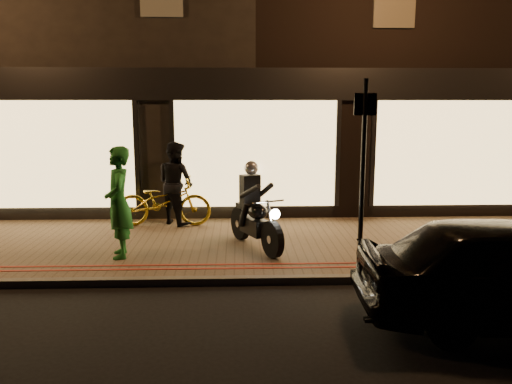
% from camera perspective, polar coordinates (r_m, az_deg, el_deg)
% --- Properties ---
extents(ground, '(90.00, 90.00, 0.00)m').
position_cam_1_polar(ground, '(7.73, 0.99, -10.61)').
color(ground, black).
rests_on(ground, ground).
extents(sidewalk, '(50.00, 4.00, 0.12)m').
position_cam_1_polar(sidewalk, '(9.61, 0.37, -6.05)').
color(sidewalk, brown).
rests_on(sidewalk, ground).
extents(kerb_stone, '(50.00, 0.14, 0.12)m').
position_cam_1_polar(kerb_stone, '(7.76, 0.97, -10.06)').
color(kerb_stone, '#59544C').
rests_on(kerb_stone, ground).
extents(red_kerb_lines, '(50.00, 0.26, 0.01)m').
position_cam_1_polar(red_kerb_lines, '(8.21, 0.79, -8.45)').
color(red_kerb_lines, maroon).
rests_on(red_kerb_lines, sidewalk).
extents(building_row, '(48.00, 10.11, 8.50)m').
position_cam_1_polar(building_row, '(16.29, -0.67, 15.43)').
color(building_row, black).
rests_on(building_row, ground).
extents(motorcycle, '(0.95, 1.81, 1.59)m').
position_cam_1_polar(motorcycle, '(9.10, -0.19, -2.60)').
color(motorcycle, black).
rests_on(motorcycle, sidewalk).
extents(sign_post, '(0.35, 0.09, 3.00)m').
position_cam_1_polar(sign_post, '(8.25, 12.14, 3.35)').
color(sign_post, black).
rests_on(sign_post, sidewalk).
extents(bicycle_gold, '(2.04, 0.74, 1.07)m').
position_cam_1_polar(bicycle_gold, '(10.91, -10.51, -1.07)').
color(bicycle_gold, gold).
rests_on(bicycle_gold, sidewalk).
extents(person_green, '(0.61, 0.79, 1.91)m').
position_cam_1_polar(person_green, '(8.79, -15.44, -1.15)').
color(person_green, '#1C6B24').
rests_on(person_green, sidewalk).
extents(person_dark, '(1.11, 1.10, 1.81)m').
position_cam_1_polar(person_dark, '(10.99, -9.16, 1.02)').
color(person_dark, black).
rests_on(person_dark, sidewalk).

